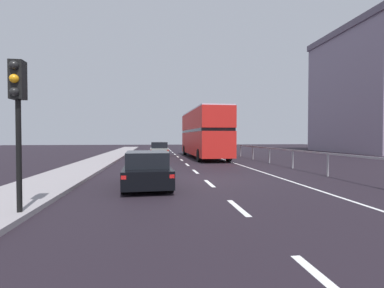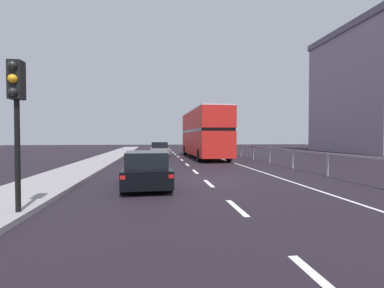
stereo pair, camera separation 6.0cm
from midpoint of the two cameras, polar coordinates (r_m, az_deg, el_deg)
ground_plane at (r=12.75m, az=2.65°, el=-7.40°), size 75.34×120.00×0.10m
near_sidewalk_kerb at (r=13.23m, az=-26.07°, el=-6.69°), size 2.56×80.00×0.14m
lane_paint_markings at (r=21.92m, az=4.21°, el=-3.57°), size 3.70×46.00×0.01m
bridge_side_railing at (r=22.97m, az=13.75°, el=-1.09°), size 0.10×42.00×1.14m
double_decker_bus_red at (r=25.90m, az=2.48°, el=2.29°), size 2.86×11.50×4.30m
hatchback_car_near at (r=11.09m, az=-9.08°, el=-5.10°), size 1.92×4.26×1.35m
traffic_signal_pole at (r=7.79m, az=-31.72°, el=7.80°), size 0.30×0.42×3.53m
sedan_car_ahead at (r=29.17m, az=-6.45°, el=-1.04°), size 1.89×4.22×1.40m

